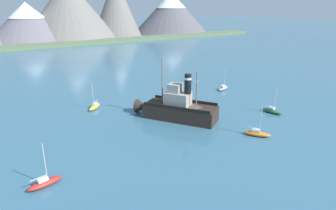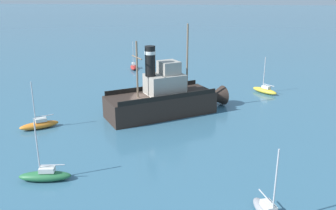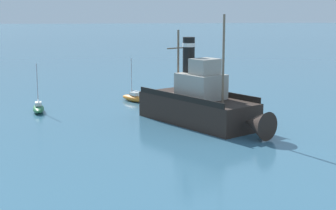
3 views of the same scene
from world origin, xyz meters
name	(u,v)px [view 3 (image 3 of 3)]	position (x,y,z in m)	size (l,w,h in m)	color
ground_plane	(182,119)	(0.00, 0.00, 0.00)	(600.00, 600.00, 0.00)	#38667F
old_tugboat	(201,104)	(-1.45, 2.23, 1.83)	(10.61, 13.95, 9.90)	#2D231E
sailboat_orange	(133,98)	(4.26, -9.97, 0.43)	(3.07, 3.75, 4.90)	orange
sailboat_green	(38,108)	(14.07, -4.91, 0.43)	(1.67, 3.92, 4.90)	#286B3D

